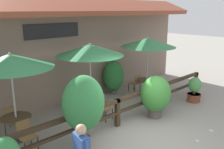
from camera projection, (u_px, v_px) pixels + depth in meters
ground_plane at (142, 137)px, 7.58m from camera, size 60.00×60.00×0.00m
building_facade at (64, 51)px, 9.91m from camera, size 14.28×1.49×4.23m
patio_railing at (117, 107)px, 8.14m from camera, size 10.40×0.14×0.95m
patio_umbrella_near at (10, 61)px, 6.82m from camera, size 2.39×2.39×2.64m
dining_table_near at (16, 122)px, 7.27m from camera, size 0.87×0.87×0.74m
chair_near_streetside at (26, 134)px, 6.78m from camera, size 0.44×0.44×0.85m
chair_near_wallside at (8, 118)px, 7.81m from camera, size 0.48×0.48×0.85m
patio_umbrella_middle at (90, 50)px, 8.69m from camera, size 2.39×2.39×2.64m
dining_table_middle at (91, 99)px, 9.15m from camera, size 0.87×0.87×0.74m
chair_middle_streetside at (103, 106)px, 8.75m from camera, size 0.49×0.49×0.85m
chair_middle_wallside at (80, 98)px, 9.60m from camera, size 0.48×0.48×0.85m
patio_umbrella_far at (148, 42)px, 10.67m from camera, size 2.39×2.39×2.64m
dining_table_far at (147, 83)px, 11.13m from camera, size 0.87×0.87×0.74m
chair_far_streetside at (158, 88)px, 10.72m from camera, size 0.46×0.46×0.85m
chair_far_wallside at (135, 82)px, 11.61m from camera, size 0.42×0.42×0.85m
potted_plant_entrance_palm at (156, 95)px, 8.84m from camera, size 1.14×1.03×1.52m
potted_plant_corner_fern at (194, 89)px, 10.42m from camera, size 0.59×0.59×1.05m
potted_plant_small_flowering at (83, 104)px, 6.55m from camera, size 1.16×1.04×2.14m
potted_plant_tall_tropical at (114, 76)px, 11.34m from camera, size 1.00×0.90×1.54m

